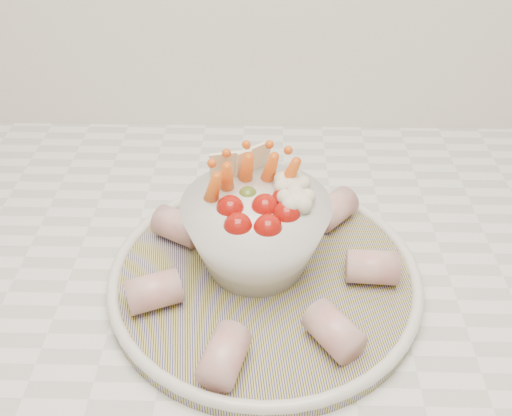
{
  "coord_description": "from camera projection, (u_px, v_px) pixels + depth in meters",
  "views": [
    {
      "loc": [
        0.03,
        1.02,
        1.35
      ],
      "look_at": [
        0.02,
        1.45,
        1.01
      ],
      "focal_mm": 40.0,
      "sensor_mm": 36.0,
      "label": 1
    }
  ],
  "objects": [
    {
      "name": "serving_platter",
      "position": [
        265.0,
        276.0,
        0.58
      ],
      "size": [
        0.35,
        0.35,
        0.02
      ],
      "color": "navy",
      "rests_on": "kitchen_counter"
    },
    {
      "name": "cured_meat_rolls",
      "position": [
        264.0,
        261.0,
        0.57
      ],
      "size": [
        0.27,
        0.29,
        0.03
      ],
      "color": "#B15154",
      "rests_on": "serving_platter"
    },
    {
      "name": "veggie_bowl",
      "position": [
        257.0,
        229.0,
        0.56
      ],
      "size": [
        0.15,
        0.15,
        0.11
      ],
      "color": "silver",
      "rests_on": "serving_platter"
    }
  ]
}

